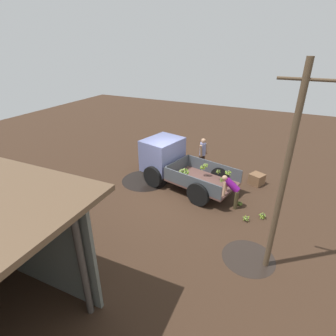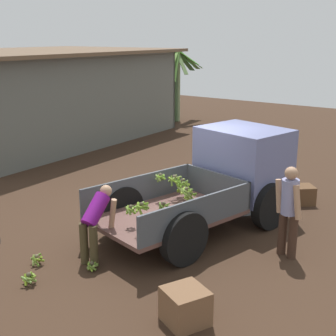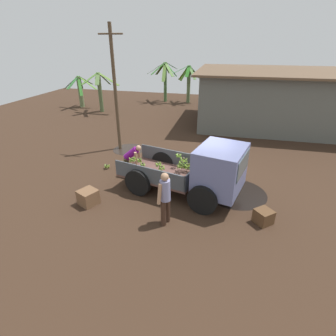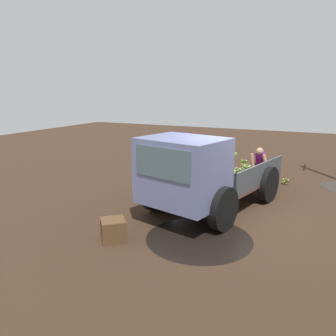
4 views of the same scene
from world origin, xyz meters
TOP-DOWN VIEW (x-y plane):
  - ground at (0.00, 0.00)m, footprint 36.00×36.00m
  - mud_patch_0 at (-3.75, 2.52)m, footprint 1.59×1.59m
  - mud_patch_1 at (1.59, -0.44)m, footprint 2.18×2.18m
  - cargo_truck at (0.50, -0.97)m, footprint 4.59×2.82m
  - warehouse_shed at (4.23, 8.98)m, footprint 10.16×7.33m
  - utility_pole at (-4.26, 2.57)m, footprint 1.13×0.15m
  - banana_palm_1 at (-4.93, 13.99)m, footprint 2.66×2.36m
  - banana_palm_3 at (-10.97, 10.24)m, footprint 2.69×2.32m
  - banana_palm_5 at (-8.67, 9.20)m, footprint 2.87×2.14m
  - banana_palm_6 at (-2.86, 14.02)m, footprint 2.46×2.08m
  - person_foreground_visitor at (-0.46, -2.71)m, footprint 0.40×0.61m
  - person_worker_loading at (-2.58, -0.03)m, footprint 0.74×0.60m
  - banana_bunch_on_ground_0 at (-3.34, 0.68)m, footprint 0.25×0.24m
  - banana_bunch_on_ground_1 at (-3.85, 0.25)m, footprint 0.27×0.26m
  - banana_bunch_on_ground_2 at (-2.92, -0.25)m, footprint 0.21×0.21m
  - wooden_crate_0 at (-3.23, -2.36)m, footprint 0.75×0.75m
  - wooden_crate_1 at (2.41, -1.98)m, footprint 0.67×0.67m

SIDE VIEW (x-z plane):
  - ground at x=0.00m, z-range 0.00..0.00m
  - mud_patch_0 at x=-3.75m, z-range 0.00..0.01m
  - mud_patch_1 at x=1.59m, z-range 0.00..0.01m
  - banana_bunch_on_ground_2 at x=-2.92m, z-range 0.01..0.19m
  - banana_bunch_on_ground_0 at x=-3.34m, z-range 0.01..0.22m
  - banana_bunch_on_ground_1 at x=-3.85m, z-range 0.02..0.23m
  - wooden_crate_1 at x=2.41m, z-range 0.00..0.44m
  - wooden_crate_0 at x=-3.23m, z-range 0.00..0.50m
  - person_worker_loading at x=-2.58m, z-range 0.11..1.43m
  - person_foreground_visitor at x=-0.46m, z-range 0.09..1.78m
  - cargo_truck at x=0.50m, z-range 0.06..2.01m
  - banana_palm_3 at x=-10.97m, z-range 0.07..2.50m
  - banana_palm_5 at x=-8.67m, z-range 0.15..3.01m
  - banana_palm_6 at x=-2.86m, z-range 0.17..3.23m
  - banana_palm_1 at x=-4.93m, z-range 0.21..3.50m
  - warehouse_shed at x=4.23m, z-range 0.79..4.13m
  - utility_pole at x=-4.26m, z-range 0.09..5.77m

